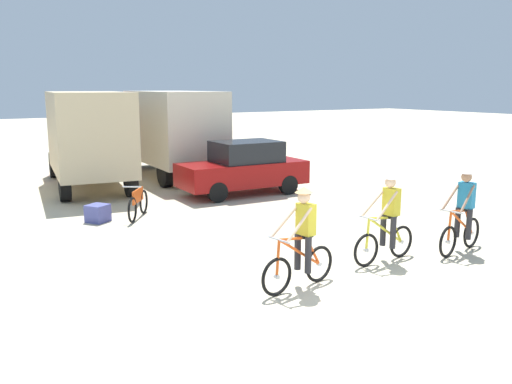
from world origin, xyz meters
The scene contains 9 objects.
ground_plane centered at (0.00, 0.00, 0.00)m, with size 120.00×120.00×0.00m, color beige.
box_truck_tan_camper centered at (-1.12, 13.16, 1.87)m, with size 3.20×6.99×3.35m.
box_truck_cream_rv centered at (2.29, 13.97, 1.87)m, with size 2.62×6.83×3.35m.
sedan_parked centered at (2.92, 9.19, 0.88)m, with size 4.24×1.87×1.76m.
cyclist_orange_shirt centered at (-0.53, 1.19, 0.85)m, with size 1.72×0.54×1.82m.
cyclist_cowboy_hat centered at (1.84, 1.50, 0.85)m, with size 1.73×0.52×1.82m.
cyclist_near_camera centered at (3.69, 1.13, 0.85)m, with size 1.71×0.56×1.82m.
bicycle_spare centered at (-1.22, 7.74, 0.40)m, with size 1.06×1.44×0.97m.
supply_crate centered at (-2.28, 7.90, 0.23)m, with size 0.51×0.50×0.46m, color #4C5199.
Camera 1 is at (-5.98, -6.27, 3.52)m, focal length 38.25 mm.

